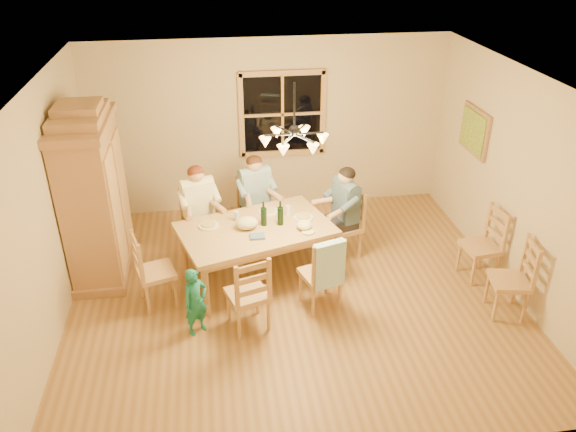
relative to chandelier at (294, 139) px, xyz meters
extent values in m
plane|color=olive|center=(0.00, 0.00, -2.08)|extent=(5.50, 5.50, 0.00)
cube|color=white|center=(0.00, 0.00, 0.62)|extent=(5.50, 5.00, 0.02)
cube|color=beige|center=(0.00, 2.50, -0.73)|extent=(5.50, 0.02, 2.70)
cube|color=beige|center=(-2.75, 0.00, -0.73)|extent=(0.02, 5.00, 2.70)
cube|color=beige|center=(2.75, 0.00, -0.73)|extent=(0.02, 5.00, 2.70)
cube|color=black|center=(0.20, 2.48, -0.53)|extent=(1.20, 0.03, 1.20)
cube|color=tan|center=(0.20, 2.46, -0.53)|extent=(1.30, 0.06, 1.30)
cube|color=olive|center=(2.72, 1.20, -0.48)|extent=(0.04, 0.78, 0.64)
cube|color=#1E6B2D|center=(2.69, 1.20, -0.48)|extent=(0.02, 0.68, 0.54)
cylinder|color=black|center=(0.00, 0.00, 0.36)|extent=(0.02, 0.02, 0.53)
sphere|color=black|center=(0.00, 0.00, 0.09)|extent=(0.12, 0.12, 0.12)
cylinder|color=black|center=(0.16, 0.00, 0.05)|extent=(0.34, 0.02, 0.02)
cone|color=#FFB259|center=(0.32, 0.00, -0.03)|extent=(0.13, 0.13, 0.12)
cylinder|color=black|center=(0.08, 0.14, 0.05)|extent=(0.19, 0.31, 0.02)
cone|color=#FFB259|center=(0.16, 0.28, -0.03)|extent=(0.13, 0.13, 0.12)
cylinder|color=black|center=(-0.08, 0.14, 0.05)|extent=(0.19, 0.31, 0.02)
cone|color=#FFB259|center=(-0.16, 0.28, -0.03)|extent=(0.13, 0.13, 0.12)
cylinder|color=black|center=(-0.16, 0.00, 0.05)|extent=(0.34, 0.02, 0.02)
cone|color=#FFB259|center=(-0.32, 0.00, -0.03)|extent=(0.13, 0.13, 0.12)
cylinder|color=black|center=(-0.08, -0.14, 0.05)|extent=(0.19, 0.31, 0.02)
cone|color=#FFB259|center=(-0.16, -0.28, -0.03)|extent=(0.13, 0.13, 0.12)
cylinder|color=black|center=(0.08, -0.14, 0.05)|extent=(0.19, 0.31, 0.02)
cone|color=#FFB259|center=(0.16, -0.28, -0.03)|extent=(0.13, 0.13, 0.12)
cube|color=olive|center=(-2.43, 0.92, -1.08)|extent=(0.60, 1.30, 2.00)
cube|color=olive|center=(-2.43, 0.92, -0.03)|extent=(0.66, 1.40, 0.10)
cube|color=olive|center=(-2.43, 0.92, 0.07)|extent=(0.58, 1.00, 0.12)
cube|color=olive|center=(-2.43, 0.92, 0.17)|extent=(0.52, 0.55, 0.10)
cube|color=tan|center=(-2.12, 0.59, -1.08)|extent=(0.03, 0.55, 1.60)
cube|color=tan|center=(-2.12, 1.25, -1.08)|extent=(0.03, 0.55, 1.60)
cube|color=olive|center=(-2.43, 0.92, -2.02)|extent=(0.66, 1.40, 0.12)
cube|color=tan|center=(-0.43, 0.42, -1.35)|extent=(2.13, 1.64, 0.06)
cube|color=tan|center=(-0.43, 0.42, -1.43)|extent=(1.94, 1.46, 0.10)
cylinder|color=tan|center=(-1.09, -0.28, -1.73)|extent=(0.09, 0.09, 0.70)
cylinder|color=tan|center=(0.51, 0.21, -1.73)|extent=(0.09, 0.09, 0.70)
cylinder|color=tan|center=(-1.36, 0.62, -1.73)|extent=(0.09, 0.09, 0.70)
cylinder|color=tan|center=(0.24, 1.11, -1.73)|extent=(0.09, 0.09, 0.70)
cube|color=tan|center=(-1.13, 1.12, -1.63)|extent=(0.54, 0.53, 0.06)
cube|color=tan|center=(-1.13, 1.12, -1.36)|extent=(0.38, 0.16, 0.54)
cube|color=tan|center=(-0.34, 1.37, -1.63)|extent=(0.54, 0.53, 0.06)
cube|color=tan|center=(-0.34, 1.37, -1.36)|extent=(0.38, 0.16, 0.54)
cube|color=tan|center=(-0.61, -0.57, -1.63)|extent=(0.54, 0.53, 0.06)
cube|color=tan|center=(-0.61, -0.57, -1.36)|extent=(0.38, 0.16, 0.54)
cube|color=tan|center=(0.28, -0.29, -1.63)|extent=(0.54, 0.53, 0.06)
cube|color=tan|center=(0.28, -0.29, -1.36)|extent=(0.38, 0.16, 0.54)
cube|color=tan|center=(-1.67, 0.03, -1.63)|extent=(0.53, 0.54, 0.06)
cube|color=tan|center=(-1.67, 0.03, -1.36)|extent=(0.16, 0.38, 0.54)
cube|color=tan|center=(0.82, 0.80, -1.63)|extent=(0.53, 0.54, 0.06)
cube|color=tan|center=(0.82, 0.80, -1.36)|extent=(0.16, 0.38, 0.54)
cube|color=#F9F4C0|center=(-1.13, 1.12, -1.24)|extent=(0.45, 0.33, 0.52)
cube|color=#262328|center=(-1.13, 1.12, -1.55)|extent=(0.49, 0.51, 0.14)
sphere|color=tan|center=(-1.13, 1.12, -0.86)|extent=(0.21, 0.21, 0.21)
ellipsoid|color=#592614|center=(-1.13, 1.12, -0.83)|extent=(0.22, 0.22, 0.17)
cube|color=#356792|center=(-0.34, 1.37, -1.24)|extent=(0.45, 0.33, 0.52)
cube|color=#262328|center=(-0.34, 1.37, -1.55)|extent=(0.49, 0.51, 0.14)
sphere|color=tan|center=(-0.34, 1.37, -0.86)|extent=(0.21, 0.21, 0.21)
ellipsoid|color=#381E11|center=(-0.34, 1.37, -0.83)|extent=(0.22, 0.22, 0.17)
cube|color=#44586D|center=(0.82, 0.80, -1.24)|extent=(0.33, 0.45, 0.52)
cube|color=#262328|center=(0.82, 0.80, -1.55)|extent=(0.51, 0.49, 0.14)
sphere|color=tan|center=(0.82, 0.80, -0.86)|extent=(0.21, 0.21, 0.21)
ellipsoid|color=black|center=(0.82, 0.80, -0.83)|extent=(0.22, 0.22, 0.17)
cube|color=#B0DFEE|center=(0.34, -0.47, -1.38)|extent=(0.39, 0.21, 0.58)
cylinder|color=black|center=(-0.31, 0.46, -1.15)|extent=(0.08, 0.08, 0.33)
cylinder|color=black|center=(-0.10, 0.45, -1.15)|extent=(0.08, 0.08, 0.33)
cylinder|color=white|center=(-1.01, 0.53, -1.31)|extent=(0.26, 0.26, 0.02)
cylinder|color=white|center=(-0.22, 0.80, -1.31)|extent=(0.26, 0.26, 0.02)
cylinder|color=white|center=(0.22, 0.57, -1.31)|extent=(0.26, 0.26, 0.02)
cylinder|color=silver|center=(-0.64, 0.62, -1.25)|extent=(0.06, 0.06, 0.14)
cylinder|color=silver|center=(0.03, 0.68, -1.25)|extent=(0.06, 0.06, 0.14)
ellipsoid|color=beige|center=(0.18, 0.29, -1.26)|extent=(0.20, 0.20, 0.11)
cube|color=#4B6489|center=(-0.42, 0.16, -1.30)|extent=(0.21, 0.19, 0.03)
ellipsoid|color=#C2B88D|center=(-0.53, 0.40, -1.24)|extent=(0.28, 0.22, 0.15)
imported|color=#1B7D6D|center=(-1.20, -0.57, -1.66)|extent=(0.36, 0.34, 0.83)
cube|color=tan|center=(2.45, -0.75, -1.63)|extent=(0.49, 0.51, 0.06)
cube|color=tan|center=(2.45, -0.75, -1.36)|extent=(0.12, 0.38, 0.54)
cube|color=tan|center=(2.45, 0.02, -1.63)|extent=(0.47, 0.49, 0.06)
cube|color=tan|center=(2.45, 0.02, -1.36)|extent=(0.09, 0.38, 0.54)
camera|label=1|loc=(-0.90, -5.74, 2.17)|focal=35.00mm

